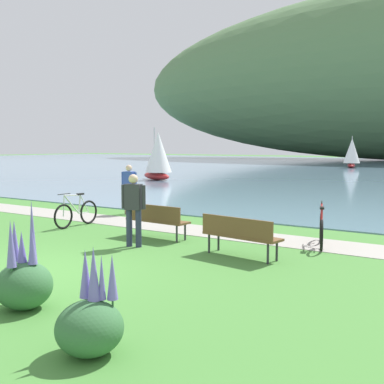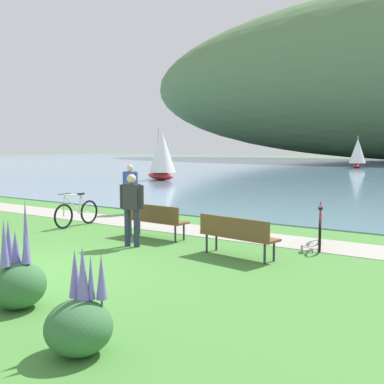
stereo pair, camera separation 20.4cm
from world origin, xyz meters
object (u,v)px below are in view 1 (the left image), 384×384
bicycle_beside_path (321,230)px  sailboat_nearest_to_shore (352,153)px  person_at_shoreline (129,186)px  park_bench_near_camera (155,218)px  person_on_the_grass (134,205)px  park_bench_further_along (240,233)px  bicycle_leaning_near_bench (76,213)px  sailboat_mid_bay (158,155)px

bicycle_beside_path → sailboat_nearest_to_shore: bearing=104.4°
bicycle_beside_path → person_at_shoreline: (-7.31, 1.56, 0.58)m
park_bench_near_camera → person_on_the_grass: (0.21, -1.09, 0.46)m
sailboat_nearest_to_shore → person_on_the_grass: bearing=-81.1°
park_bench_near_camera → park_bench_further_along: bearing=-13.7°
bicycle_beside_path → sailboat_nearest_to_shore: sailboat_nearest_to_shore is taller
bicycle_leaning_near_bench → person_on_the_grass: 3.54m
bicycle_beside_path → park_bench_near_camera: bearing=-160.3°
park_bench_near_camera → person_at_shoreline: size_ratio=1.07×
park_bench_further_along → park_bench_near_camera: bearing=166.3°
park_bench_further_along → person_at_shoreline: 7.23m
park_bench_further_along → sailboat_mid_bay: size_ratio=0.52×
person_on_the_grass → sailboat_nearest_to_shore: size_ratio=0.52×
park_bench_near_camera → sailboat_mid_bay: 20.30m
park_bench_further_along → bicycle_leaning_near_bench: (-5.85, 0.82, -0.12)m
person_at_shoreline → person_on_the_grass: same height
sailboat_nearest_to_shore → sailboat_mid_bay: size_ratio=0.94×
park_bench_further_along → sailboat_nearest_to_shore: 42.82m
person_at_shoreline → person_on_the_grass: 5.44m
person_on_the_grass → park_bench_near_camera: bearing=100.9°
bicycle_leaning_near_bench → sailboat_nearest_to_shore: (-3.31, 41.00, 1.20)m
person_on_the_grass → sailboat_mid_bay: (-12.55, 17.18, 0.73)m
bicycle_beside_path → sailboat_nearest_to_shore: size_ratio=0.51×
person_at_shoreline → park_bench_further_along: bearing=-30.2°
bicycle_leaning_near_bench → person_at_shoreline: size_ratio=1.04×
person_at_shoreline → bicycle_leaning_near_bench: bearing=-82.1°
park_bench_further_along → person_at_shoreline: size_ratio=1.08×
person_on_the_grass → sailboat_nearest_to_shore: bearing=98.9°
bicycle_leaning_near_bench → person_on_the_grass: person_on_the_grass is taller
sailboat_nearest_to_shore → bicycle_leaning_near_bench: bearing=-85.4°
person_at_shoreline → person_on_the_grass: bearing=-47.8°
park_bench_further_along → bicycle_leaning_near_bench: 5.91m
sailboat_mid_bay → person_at_shoreline: bearing=-55.9°
park_bench_further_along → bicycle_beside_path: (1.07, 2.06, -0.12)m
person_at_shoreline → sailboat_mid_bay: (-8.89, 13.14, 0.73)m
park_bench_further_along → bicycle_beside_path: bearing=62.5°
park_bench_further_along → person_on_the_grass: (-2.58, -0.41, 0.46)m
bicycle_leaning_near_bench → person_on_the_grass: (3.27, -1.23, 0.58)m
person_on_the_grass → bicycle_beside_path: bearing=34.1°
bicycle_leaning_near_bench → person_on_the_grass: bearing=-20.7°
person_at_shoreline → sailboat_nearest_to_shore: (-2.92, 38.20, 0.62)m
park_bench_near_camera → person_at_shoreline: bearing=139.5°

